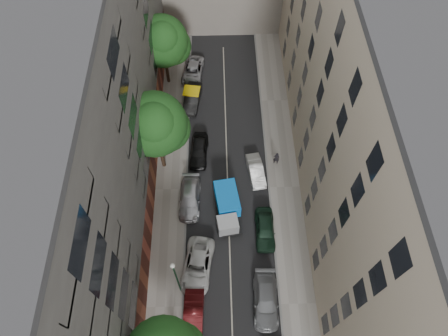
{
  "coord_description": "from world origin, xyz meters",
  "views": [
    {
      "loc": [
        -0.79,
        -18.53,
        34.04
      ],
      "look_at": [
        -0.39,
        -1.31,
        6.0
      ],
      "focal_mm": 32.0,
      "sensor_mm": 36.0,
      "label": 1
    }
  ],
  "objects_px": {
    "car_right_2": "(265,229)",
    "car_left_4": "(199,150)",
    "tree_mid": "(156,126)",
    "car_left_5": "(192,98)",
    "tree_far": "(163,43)",
    "car_left_2": "(198,266)",
    "car_left_6": "(193,71)",
    "lamp_post": "(176,276)",
    "car_left_1": "(193,318)",
    "car_right_3": "(256,171)",
    "tarp_truck": "(227,207)",
    "pedestrian": "(276,158)",
    "car_right_1": "(266,300)",
    "car_left_3": "(190,198)"
  },
  "relations": [
    {
      "from": "car_right_2",
      "to": "car_left_4",
      "type": "bearing_deg",
      "value": 125.62
    },
    {
      "from": "tree_mid",
      "to": "car_left_5",
      "type": "bearing_deg",
      "value": 72.65
    },
    {
      "from": "car_left_5",
      "to": "tree_far",
      "type": "relative_size",
      "value": 0.53
    },
    {
      "from": "car_left_2",
      "to": "car_left_6",
      "type": "height_order",
      "value": "car_left_2"
    },
    {
      "from": "car_left_6",
      "to": "lamp_post",
      "type": "height_order",
      "value": "lamp_post"
    },
    {
      "from": "car_left_1",
      "to": "car_right_2",
      "type": "bearing_deg",
      "value": 51.85
    },
    {
      "from": "car_right_3",
      "to": "lamp_post",
      "type": "distance_m",
      "value": 13.76
    },
    {
      "from": "car_right_2",
      "to": "car_right_3",
      "type": "relative_size",
      "value": 1.1
    },
    {
      "from": "car_left_5",
      "to": "car_left_4",
      "type": "bearing_deg",
      "value": -75.04
    },
    {
      "from": "tarp_truck",
      "to": "car_left_4",
      "type": "height_order",
      "value": "tarp_truck"
    },
    {
      "from": "pedestrian",
      "to": "car_left_6",
      "type": "bearing_deg",
      "value": -48.03
    },
    {
      "from": "car_left_5",
      "to": "tree_mid",
      "type": "relative_size",
      "value": 0.46
    },
    {
      "from": "car_left_6",
      "to": "car_right_1",
      "type": "relative_size",
      "value": 0.98
    },
    {
      "from": "car_left_3",
      "to": "car_right_1",
      "type": "distance_m",
      "value": 11.45
    },
    {
      "from": "car_left_4",
      "to": "car_right_2",
      "type": "height_order",
      "value": "car_left_4"
    },
    {
      "from": "car_right_3",
      "to": "car_left_2",
      "type": "bearing_deg",
      "value": -129.48
    },
    {
      "from": "car_right_1",
      "to": "pedestrian",
      "type": "height_order",
      "value": "pedestrian"
    },
    {
      "from": "car_left_1",
      "to": "tarp_truck",
      "type": "bearing_deg",
      "value": 74.92
    },
    {
      "from": "car_left_1",
      "to": "pedestrian",
      "type": "relative_size",
      "value": 2.66
    },
    {
      "from": "car_right_2",
      "to": "pedestrian",
      "type": "xyz_separation_m",
      "value": [
        1.66,
        7.39,
        0.26
      ]
    },
    {
      "from": "car_left_1",
      "to": "tree_mid",
      "type": "height_order",
      "value": "tree_mid"
    },
    {
      "from": "car_left_6",
      "to": "car_right_3",
      "type": "xyz_separation_m",
      "value": [
        6.4,
        -13.56,
        -0.03
      ]
    },
    {
      "from": "car_left_1",
      "to": "tree_mid",
      "type": "distance_m",
      "value": 16.11
    },
    {
      "from": "car_left_5",
      "to": "lamp_post",
      "type": "height_order",
      "value": "lamp_post"
    },
    {
      "from": "car_left_1",
      "to": "car_right_3",
      "type": "xyz_separation_m",
      "value": [
        5.88,
        13.62,
        -0.1
      ]
    },
    {
      "from": "tarp_truck",
      "to": "car_right_3",
      "type": "relative_size",
      "value": 1.32
    },
    {
      "from": "car_right_1",
      "to": "tree_mid",
      "type": "bearing_deg",
      "value": 125.85
    },
    {
      "from": "tarp_truck",
      "to": "pedestrian",
      "type": "xyz_separation_m",
      "value": [
        5.01,
        5.33,
        -0.25
      ]
    },
    {
      "from": "tree_far",
      "to": "lamp_post",
      "type": "distance_m",
      "value": 23.9
    },
    {
      "from": "car_left_5",
      "to": "pedestrian",
      "type": "height_order",
      "value": "pedestrian"
    },
    {
      "from": "car_right_2",
      "to": "pedestrian",
      "type": "bearing_deg",
      "value": 78.2
    },
    {
      "from": "car_right_2",
      "to": "tree_mid",
      "type": "height_order",
      "value": "tree_mid"
    },
    {
      "from": "tree_mid",
      "to": "car_left_6",
      "type": "bearing_deg",
      "value": 78.22
    },
    {
      "from": "car_left_3",
      "to": "tree_far",
      "type": "distance_m",
      "value": 16.42
    },
    {
      "from": "car_left_1",
      "to": "tree_far",
      "type": "xyz_separation_m",
      "value": [
        -3.23,
        26.09,
        5.05
      ]
    },
    {
      "from": "car_right_1",
      "to": "tree_mid",
      "type": "distance_m",
      "value": 17.24
    },
    {
      "from": "car_left_3",
      "to": "car_right_3",
      "type": "xyz_separation_m",
      "value": [
        6.4,
        2.9,
        -0.05
      ]
    },
    {
      "from": "tarp_truck",
      "to": "car_left_1",
      "type": "xyz_separation_m",
      "value": [
        -2.94,
        -9.48,
        -0.5
      ]
    },
    {
      "from": "tarp_truck",
      "to": "car_left_5",
      "type": "relative_size",
      "value": 1.13
    },
    {
      "from": "car_left_5",
      "to": "car_left_3",
      "type": "bearing_deg",
      "value": -81.62
    },
    {
      "from": "car_left_5",
      "to": "car_right_3",
      "type": "relative_size",
      "value": 1.17
    },
    {
      "from": "car_left_1",
      "to": "car_right_3",
      "type": "bearing_deg",
      "value": 68.82
    },
    {
      "from": "tree_far",
      "to": "car_right_2",
      "type": "bearing_deg",
      "value": -62.99
    },
    {
      "from": "car_left_5",
      "to": "car_right_1",
      "type": "distance_m",
      "value": 22.72
    },
    {
      "from": "pedestrian",
      "to": "lamp_post",
      "type": "bearing_deg",
      "value": 61.5
    },
    {
      "from": "car_left_1",
      "to": "car_left_3",
      "type": "distance_m",
      "value": 10.73
    },
    {
      "from": "car_left_1",
      "to": "car_left_6",
      "type": "distance_m",
      "value": 27.18
    },
    {
      "from": "car_right_3",
      "to": "tree_mid",
      "type": "xyz_separation_m",
      "value": [
        -9.01,
        1.06,
        5.98
      ]
    },
    {
      "from": "car_left_2",
      "to": "car_right_2",
      "type": "height_order",
      "value": "car_right_2"
    },
    {
      "from": "car_left_2",
      "to": "car_left_6",
      "type": "bearing_deg",
      "value": 101.03
    }
  ]
}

